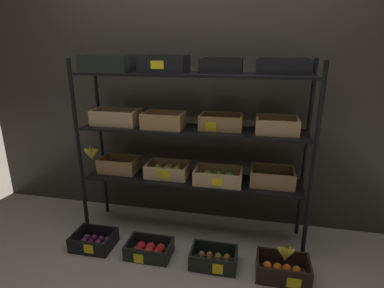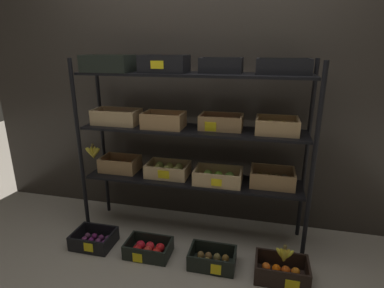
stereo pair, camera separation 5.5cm
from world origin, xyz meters
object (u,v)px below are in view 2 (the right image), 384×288
(display_rack, at_px, (192,127))
(crate_ground_plum, at_px, (94,240))
(crate_ground_kiwi, at_px, (212,260))
(banana_bunch_loose, at_px, (284,254))
(crate_ground_apple_red, at_px, (149,249))
(crate_ground_tangerine, at_px, (281,272))

(display_rack, bearing_deg, crate_ground_plum, -153.53)
(crate_ground_kiwi, xyz_separation_m, banana_bunch_loose, (0.50, -0.02, 0.15))
(crate_ground_apple_red, bearing_deg, crate_ground_kiwi, -1.28)
(banana_bunch_loose, bearing_deg, display_rack, 151.77)
(crate_ground_kiwi, distance_m, banana_bunch_loose, 0.52)
(crate_ground_plum, bearing_deg, crate_ground_apple_red, -1.01)
(crate_ground_apple_red, relative_size, crate_ground_tangerine, 0.95)
(display_rack, distance_m, crate_ground_apple_red, 1.01)
(display_rack, bearing_deg, crate_ground_apple_red, -124.53)
(crate_ground_tangerine, height_order, banana_bunch_loose, banana_bunch_loose)
(crate_ground_apple_red, relative_size, crate_ground_kiwi, 1.02)
(crate_ground_apple_red, xyz_separation_m, crate_ground_kiwi, (0.50, -0.01, 0.00))
(display_rack, bearing_deg, crate_ground_tangerine, -28.56)
(crate_ground_plum, relative_size, banana_bunch_loose, 2.33)
(crate_ground_tangerine, bearing_deg, crate_ground_plum, 178.49)
(display_rack, height_order, crate_ground_tangerine, display_rack)
(crate_ground_apple_red, xyz_separation_m, crate_ground_tangerine, (0.99, -0.03, 0.00))
(crate_ground_apple_red, bearing_deg, banana_bunch_loose, -1.67)
(crate_ground_plum, distance_m, crate_ground_kiwi, 0.98)
(display_rack, bearing_deg, crate_ground_kiwi, -57.00)
(crate_ground_tangerine, bearing_deg, crate_ground_apple_red, 178.25)
(crate_ground_plum, xyz_separation_m, crate_ground_tangerine, (1.47, -0.04, 0.01))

